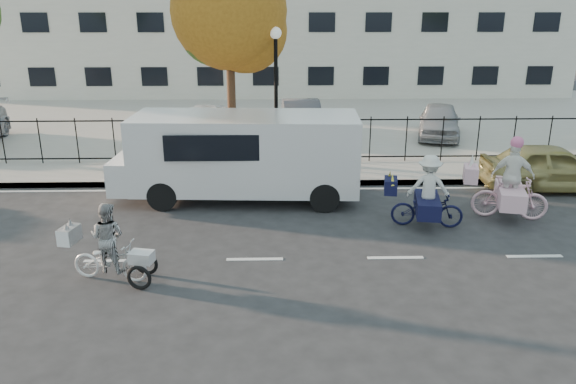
{
  "coord_description": "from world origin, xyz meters",
  "views": [
    {
      "loc": [
        0.43,
        -10.82,
        5.16
      ],
      "look_at": [
        0.74,
        1.2,
        1.1
      ],
      "focal_mm": 35.0,
      "sensor_mm": 36.0,
      "label": 1
    }
  ],
  "objects_px": {
    "pedestrian": "(137,148)",
    "lot_car_b": "(203,122)",
    "bull_bike": "(427,198)",
    "unicorn_bike": "(509,189)",
    "lot_car_c": "(302,118)",
    "lot_car_d": "(439,121)",
    "zebra_trike": "(109,251)",
    "lamppost": "(276,73)",
    "white_van": "(242,153)",
    "gold_sedan": "(552,167)"
  },
  "relations": [
    {
      "from": "pedestrian",
      "to": "lot_car_b",
      "type": "relative_size",
      "value": 0.44
    },
    {
      "from": "bull_bike",
      "to": "pedestrian",
      "type": "relative_size",
      "value": 1.05
    },
    {
      "from": "unicorn_bike",
      "to": "lot_car_c",
      "type": "bearing_deg",
      "value": 43.16
    },
    {
      "from": "pedestrian",
      "to": "lot_car_d",
      "type": "height_order",
      "value": "pedestrian"
    },
    {
      "from": "bull_bike",
      "to": "lot_car_c",
      "type": "distance_m",
      "value": 9.66
    },
    {
      "from": "bull_bike",
      "to": "pedestrian",
      "type": "bearing_deg",
      "value": 74.54
    },
    {
      "from": "lot_car_c",
      "to": "lot_car_d",
      "type": "xyz_separation_m",
      "value": [
        5.38,
        -0.39,
        -0.04
      ]
    },
    {
      "from": "zebra_trike",
      "to": "pedestrian",
      "type": "distance_m",
      "value": 6.35
    },
    {
      "from": "lot_car_b",
      "to": "bull_bike",
      "type": "bearing_deg",
      "value": -41.69
    },
    {
      "from": "zebra_trike",
      "to": "bull_bike",
      "type": "relative_size",
      "value": 0.95
    },
    {
      "from": "unicorn_bike",
      "to": "bull_bike",
      "type": "relative_size",
      "value": 1.09
    },
    {
      "from": "lot_car_c",
      "to": "unicorn_bike",
      "type": "bearing_deg",
      "value": -63.87
    },
    {
      "from": "bull_bike",
      "to": "pedestrian",
      "type": "distance_m",
      "value": 8.56
    },
    {
      "from": "lamppost",
      "to": "unicorn_bike",
      "type": "distance_m",
      "value": 7.7
    },
    {
      "from": "white_van",
      "to": "bull_bike",
      "type": "bearing_deg",
      "value": -22.57
    },
    {
      "from": "lot_car_b",
      "to": "white_van",
      "type": "bearing_deg",
      "value": -61.71
    },
    {
      "from": "lamppost",
      "to": "white_van",
      "type": "bearing_deg",
      "value": -108.51
    },
    {
      "from": "lot_car_d",
      "to": "bull_bike",
      "type": "bearing_deg",
      "value": -91.87
    },
    {
      "from": "pedestrian",
      "to": "unicorn_bike",
      "type": "bearing_deg",
      "value": 152.08
    },
    {
      "from": "white_van",
      "to": "lot_car_b",
      "type": "distance_m",
      "value": 7.2
    },
    {
      "from": "bull_bike",
      "to": "lot_car_c",
      "type": "height_order",
      "value": "bull_bike"
    },
    {
      "from": "white_van",
      "to": "unicorn_bike",
      "type": "bearing_deg",
      "value": -11.17
    },
    {
      "from": "zebra_trike",
      "to": "bull_bike",
      "type": "distance_m",
      "value": 7.34
    },
    {
      "from": "pedestrian",
      "to": "lot_car_d",
      "type": "relative_size",
      "value": 0.49
    },
    {
      "from": "gold_sedan",
      "to": "lot_car_c",
      "type": "xyz_separation_m",
      "value": [
        -6.89,
        6.6,
        0.15
      ]
    },
    {
      "from": "lot_car_d",
      "to": "lot_car_c",
      "type": "bearing_deg",
      "value": -168.46
    },
    {
      "from": "lot_car_b",
      "to": "lot_car_d",
      "type": "relative_size",
      "value": 1.12
    },
    {
      "from": "pedestrian",
      "to": "lot_car_c",
      "type": "height_order",
      "value": "pedestrian"
    },
    {
      "from": "lot_car_b",
      "to": "lot_car_d",
      "type": "xyz_separation_m",
      "value": [
        9.26,
        -0.16,
        0.06
      ]
    },
    {
      "from": "unicorn_bike",
      "to": "lot_car_d",
      "type": "relative_size",
      "value": 0.57
    },
    {
      "from": "white_van",
      "to": "lot_car_b",
      "type": "relative_size",
      "value": 1.56
    },
    {
      "from": "unicorn_bike",
      "to": "lot_car_b",
      "type": "xyz_separation_m",
      "value": [
        -8.62,
        8.61,
        -0.04
      ]
    },
    {
      "from": "unicorn_bike",
      "to": "white_van",
      "type": "bearing_deg",
      "value": 90.91
    },
    {
      "from": "unicorn_bike",
      "to": "zebra_trike",
      "type": "bearing_deg",
      "value": 123.76
    },
    {
      "from": "lot_car_b",
      "to": "lot_car_d",
      "type": "bearing_deg",
      "value": 12.05
    },
    {
      "from": "pedestrian",
      "to": "white_van",
      "type": "bearing_deg",
      "value": 144.6
    },
    {
      "from": "lot_car_b",
      "to": "pedestrian",
      "type": "bearing_deg",
      "value": -90.48
    },
    {
      "from": "zebra_trike",
      "to": "unicorn_bike",
      "type": "xyz_separation_m",
      "value": [
        9.05,
        3.08,
        0.17
      ]
    },
    {
      "from": "bull_bike",
      "to": "white_van",
      "type": "xyz_separation_m",
      "value": [
        -4.54,
        2.16,
        0.58
      ]
    },
    {
      "from": "lamppost",
      "to": "zebra_trike",
      "type": "distance_m",
      "value": 8.67
    },
    {
      "from": "white_van",
      "to": "lot_car_d",
      "type": "relative_size",
      "value": 1.75
    },
    {
      "from": "pedestrian",
      "to": "lot_car_b",
      "type": "height_order",
      "value": "pedestrian"
    },
    {
      "from": "lamppost",
      "to": "lot_car_c",
      "type": "relative_size",
      "value": 1.04
    },
    {
      "from": "lot_car_b",
      "to": "lot_car_c",
      "type": "xyz_separation_m",
      "value": [
        3.88,
        0.24,
        0.09
      ]
    },
    {
      "from": "bull_bike",
      "to": "lot_car_d",
      "type": "bearing_deg",
      "value": -7.68
    },
    {
      "from": "pedestrian",
      "to": "gold_sedan",
      "type": "bearing_deg",
      "value": 165.41
    },
    {
      "from": "lot_car_c",
      "to": "lamppost",
      "type": "bearing_deg",
      "value": -105.53
    },
    {
      "from": "zebra_trike",
      "to": "unicorn_bike",
      "type": "height_order",
      "value": "unicorn_bike"
    },
    {
      "from": "gold_sedan",
      "to": "lot_car_d",
      "type": "xyz_separation_m",
      "value": [
        -1.51,
        6.21,
        0.12
      ]
    },
    {
      "from": "gold_sedan",
      "to": "lot_car_b",
      "type": "relative_size",
      "value": 0.94
    }
  ]
}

